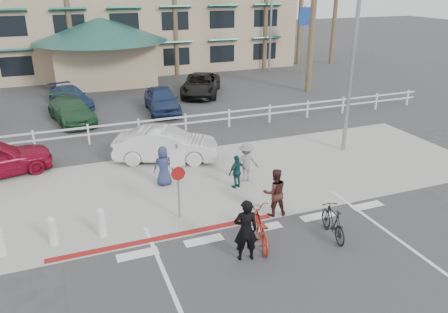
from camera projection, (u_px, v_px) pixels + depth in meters
name	position (u px, v px, depth m)	size (l,w,h in m)	color
ground	(272.00, 238.00, 13.31)	(140.00, 140.00, 0.00)	#333335
bike_path	(307.00, 276.00, 11.58)	(12.00, 16.00, 0.01)	#333335
sidewalk_plaza	(220.00, 179.00, 17.19)	(22.00, 7.00, 0.01)	gray
cross_street	(190.00, 146.00, 20.65)	(40.00, 5.00, 0.01)	#333335
parking_lot	(148.00, 99.00, 28.85)	(50.00, 16.00, 0.01)	#333335
curb_red	(167.00, 237.00, 13.33)	(7.00, 0.25, 0.02)	maroon
rail_fence	(187.00, 123.00, 22.36)	(29.40, 0.16, 1.00)	silver
building	(135.00, 0.00, 38.64)	(28.00, 16.00, 11.30)	tan
sign_post	(178.00, 178.00, 13.89)	(0.50, 0.10, 2.90)	gray
bollard_0	(101.00, 222.00, 13.24)	(0.26, 0.26, 0.95)	silver
bollard_1	(52.00, 231.00, 12.77)	(0.26, 0.26, 0.95)	silver
bollard_2	(0.00, 241.00, 12.30)	(0.26, 0.26, 0.95)	silver
streetlight_0	(354.00, 51.00, 18.56)	(0.60, 2.00, 9.00)	gray
streetlight_1	(271.00, 13.00, 36.30)	(0.60, 2.00, 9.50)	gray
info_sign	(303.00, 39.00, 35.98)	(1.20, 0.16, 5.60)	navy
bike_red	(260.00, 228.00, 12.85)	(0.70, 2.00, 1.05)	maroon
rider_red	(246.00, 230.00, 11.97)	(0.68, 0.44, 1.85)	black
bike_black	(333.00, 222.00, 13.21)	(0.47, 1.66, 1.00)	black
rider_black	(275.00, 192.00, 14.32)	(0.80, 0.63, 1.65)	#3E1F1A
pedestrian_a	(246.00, 162.00, 16.82)	(1.01, 0.58, 1.56)	gray
pedestrian_child	(237.00, 172.00, 16.29)	(0.77, 0.32, 1.31)	#143F40
pedestrian_b	(163.00, 166.00, 16.48)	(0.76, 0.49, 1.55)	navy
car_white_sedan	(166.00, 145.00, 18.77)	(1.53, 4.39, 1.45)	silver
lot_car_1	(71.00, 110.00, 24.02)	(1.83, 4.51, 1.31)	#214A2C
lot_car_2	(162.00, 100.00, 25.77)	(1.74, 4.33, 1.48)	navy
lot_car_4	(71.00, 97.00, 26.88)	(1.71, 4.20, 1.22)	navy
lot_car_5	(201.00, 85.00, 29.69)	(2.34, 5.08, 1.41)	black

